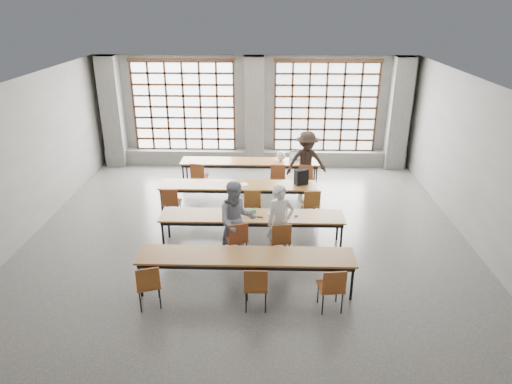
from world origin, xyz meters
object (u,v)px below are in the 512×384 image
chair_mid_left (171,201)px  student_female (237,220)px  desk_row_b (238,187)px  chair_mid_right (311,202)px  chair_back_right (306,175)px  green_box (250,212)px  chair_back_left (199,174)px  student_male (280,222)px  chair_back_mid (278,175)px  chair_mid_centre (253,202)px  laptop_back (296,158)px  chair_near_left (148,282)px  chair_front_right (281,237)px  desk_row_a (250,163)px  desk_row_d (246,258)px  student_back (306,162)px  red_pouch (148,281)px  mouse (296,215)px  laptop_front (279,211)px  chair_front_left (238,237)px  desk_row_c (252,218)px  chair_near_mid (256,284)px  phone (260,217)px  plastic_bag (281,156)px  backpack (301,177)px  chair_near_right (332,285)px

chair_mid_left → student_female: bearing=-43.8°
desk_row_b → chair_mid_right: bearing=-19.2°
chair_back_right → green_box: (-1.44, -2.91, 0.24)m
chair_back_left → student_male: bearing=-57.6°
chair_back_mid → chair_mid_centre: bearing=-109.0°
laptop_back → chair_near_left: bearing=-115.4°
chair_front_right → green_box: bearing=133.1°
chair_back_mid → desk_row_a: bearing=141.9°
desk_row_d → chair_near_left: size_ratio=4.55×
student_back → green_box: size_ratio=7.03×
chair_back_left → chair_mid_right: (2.99, -1.83, 0.00)m
green_box → red_pouch: (-1.70, -2.31, -0.28)m
chair_mid_left → student_male: bearing=-32.2°
mouse → green_box: size_ratio=0.39×
desk_row_b → desk_row_d: (0.38, -3.47, 0.00)m
chair_back_mid → chair_near_left: size_ratio=1.00×
student_back → laptop_front: 3.12m
red_pouch → student_back: bearing=59.5°
chair_front_left → laptop_back: laptop_back is taller
desk_row_c → student_male: size_ratio=2.45×
chair_back_mid → chair_front_right: size_ratio=1.00×
chair_back_left → student_male: (2.21, -3.49, 0.28)m
chair_near_mid → green_box: 2.41m
student_back → phone: bearing=-123.3°
chair_mid_right → chair_front_left: (-1.66, -1.78, 0.00)m
plastic_bag → chair_mid_centre: bearing=-106.2°
chair_back_right → student_back: student_back is taller
laptop_back → plastic_bag: (-0.44, -0.06, 0.08)m
desk_row_c → backpack: (1.18, 1.83, 0.27)m
desk_row_c → student_back: bearing=65.7°
chair_front_right → chair_near_right: (0.85, -1.68, 0.00)m
desk_row_c → backpack: size_ratio=10.00×
chair_mid_centre → chair_near_mid: same height
desk_row_a → desk_row_d: (0.15, -5.30, 0.00)m
desk_row_c → chair_back_mid: chair_back_mid is taller
phone → mouse: bearing=5.9°
student_female → chair_near_right: bearing=-59.3°
chair_near_mid → phone: chair_near_mid is taller
desk_row_b → chair_back_right: 2.18m
student_back → mouse: bearing=-110.7°
chair_mid_left → phone: 2.54m
chair_mid_right → desk_row_c: bearing=-140.2°
student_male → phone: size_ratio=12.55×
chair_back_right → laptop_front: 3.01m
desk_row_c → chair_back_mid: bearing=78.5°
desk_row_d → green_box: (-0.00, 1.76, 0.11)m
chair_back_right → chair_near_right: same height
chair_back_mid → laptop_back: 0.95m
chair_near_mid → mouse: (0.80, 2.29, 0.21)m
chair_mid_centre → chair_near_left: size_ratio=1.00×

